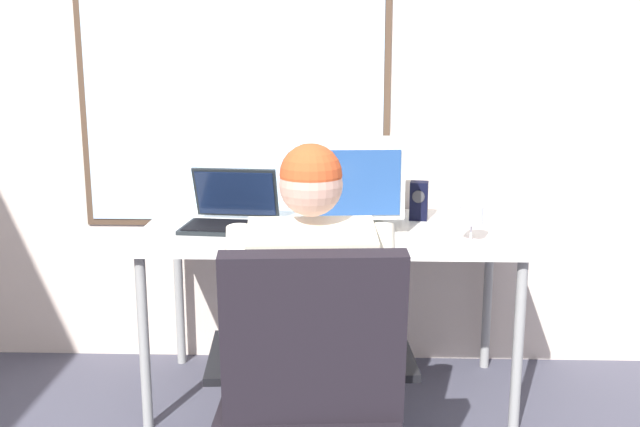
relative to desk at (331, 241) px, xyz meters
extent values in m
cube|color=beige|center=(-0.07, 0.43, 0.73)|extent=(4.65, 0.06, 2.83)
cube|color=#4C3828|center=(-0.45, 0.40, 0.60)|extent=(1.40, 0.01, 1.26)
cube|color=silver|center=(-0.45, 0.39, 0.60)|extent=(1.34, 0.02, 1.20)
cylinder|color=gray|center=(-0.71, -0.31, -0.33)|extent=(0.04, 0.04, 0.71)
cylinder|color=gray|center=(0.71, -0.31, -0.33)|extent=(0.04, 0.04, 0.71)
cylinder|color=gray|center=(-0.71, 0.31, -0.33)|extent=(0.04, 0.04, 0.71)
cylinder|color=gray|center=(0.71, 0.31, -0.33)|extent=(0.04, 0.04, 0.71)
cube|color=silver|center=(0.00, 0.00, 0.04)|extent=(1.55, 0.75, 0.03)
cube|color=black|center=(-0.05, -0.85, -0.27)|extent=(0.53, 0.53, 0.06)
cube|color=black|center=(-0.03, -1.08, 0.01)|extent=(0.51, 0.15, 0.50)
cube|color=black|center=(0.24, -0.83, -0.14)|extent=(0.08, 0.37, 0.02)
cube|color=black|center=(-0.33, -0.87, -0.14)|extent=(0.08, 0.37, 0.02)
cylinder|color=navy|center=(0.10, -0.58, -0.24)|extent=(0.18, 0.46, 0.15)
cylinder|color=navy|center=(0.08, -0.36, -0.46)|extent=(0.12, 0.12, 0.45)
cube|color=black|center=(0.08, -0.30, -0.64)|extent=(0.12, 0.25, 0.08)
cylinder|color=navy|center=(-0.22, -0.61, -0.24)|extent=(0.18, 0.46, 0.15)
cylinder|color=navy|center=(-0.24, -0.38, -0.46)|extent=(0.12, 0.12, 0.45)
cube|color=black|center=(-0.24, -0.32, -0.64)|extent=(0.12, 0.25, 0.08)
cube|color=#ECE4C8|center=(-0.05, -0.82, 0.01)|extent=(0.40, 0.32, 0.53)
sphere|color=tan|center=(-0.05, -0.82, 0.39)|extent=(0.19, 0.19, 0.19)
sphere|color=#C64923|center=(-0.05, -0.82, 0.42)|extent=(0.19, 0.19, 0.19)
cylinder|color=#ECE4C8|center=(0.17, -0.75, 0.11)|extent=(0.10, 0.19, 0.29)
cylinder|color=tan|center=(0.16, -0.67, -0.03)|extent=(0.09, 0.20, 0.26)
sphere|color=tan|center=(0.16, -0.63, -0.05)|extent=(0.09, 0.09, 0.09)
cylinder|color=#ECE4C8|center=(-0.27, -0.79, 0.11)|extent=(0.11, 0.23, 0.28)
cylinder|color=tan|center=(-0.28, -0.65, 0.06)|extent=(0.09, 0.14, 0.27)
sphere|color=tan|center=(-0.29, -0.55, 0.13)|extent=(0.09, 0.09, 0.09)
cube|color=beige|center=(0.08, -0.01, 0.07)|extent=(0.30, 0.25, 0.02)
cylinder|color=beige|center=(0.08, -0.01, 0.10)|extent=(0.04, 0.04, 0.05)
cube|color=silver|center=(0.08, -0.01, 0.27)|extent=(0.42, 0.31, 0.30)
cube|color=#264C8C|center=(0.09, -0.15, 0.27)|extent=(0.36, 0.04, 0.26)
cube|color=black|center=(-0.42, -0.05, 0.07)|extent=(0.38, 0.27, 0.02)
cube|color=black|center=(-0.42, -0.05, 0.08)|extent=(0.35, 0.24, 0.00)
cube|color=black|center=(-0.41, 0.11, 0.18)|extent=(0.36, 0.12, 0.22)
cube|color=#0F1933|center=(-0.41, 0.10, 0.18)|extent=(0.34, 0.11, 0.19)
cylinder|color=silver|center=(0.54, -0.20, 0.06)|extent=(0.07, 0.07, 0.00)
cylinder|color=silver|center=(0.54, -0.20, 0.09)|extent=(0.01, 0.01, 0.07)
cylinder|color=silver|center=(0.54, -0.20, 0.16)|extent=(0.09, 0.09, 0.07)
cylinder|color=#5B0B24|center=(0.54, -0.20, 0.14)|extent=(0.08, 0.08, 0.02)
cube|color=black|center=(0.37, 0.16, 0.14)|extent=(0.09, 0.08, 0.16)
cylinder|color=#333338|center=(0.37, 0.13, 0.17)|extent=(0.05, 0.01, 0.05)
camera|label=1|loc=(0.05, -3.01, 0.79)|focal=42.40mm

